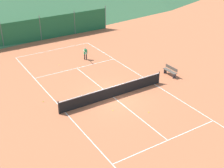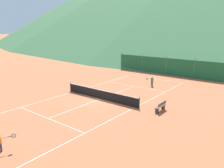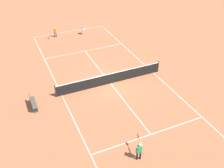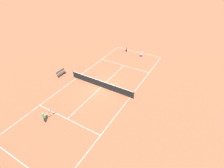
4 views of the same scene
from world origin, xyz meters
TOP-DOWN VIEW (x-y plane):
  - ground_plane at (0.00, 0.00)m, footprint 600.00×600.00m
  - court_line_markings at (0.00, 0.00)m, footprint 8.25×23.85m
  - tennis_net at (0.00, 0.00)m, footprint 9.18×0.08m
  - player_near_baseline at (1.66, 7.76)m, footprint 0.57×1.02m
  - player_far_baseline at (1.89, -10.96)m, footprint 0.74×0.82m
  - tennis_ball_far_corner at (-4.90, 2.20)m, footprint 0.07×0.07m
  - tennis_ball_mid_court at (-1.08, -1.68)m, footprint 0.07×0.07m
  - tennis_ball_by_net_right at (0.96, -3.24)m, footprint 0.07×0.07m
  - tennis_ball_near_corner at (-1.15, 7.88)m, footprint 0.07×0.07m
  - ball_hopper at (-1.24, -10.41)m, footprint 0.36×0.36m
  - courtside_bench at (6.34, 0.59)m, footprint 0.36×1.50m

SIDE VIEW (x-z plane):
  - ground_plane at x=0.00m, z-range 0.00..0.00m
  - court_line_markings at x=0.00m, z-range 0.00..0.01m
  - tennis_ball_far_corner at x=-4.90m, z-range 0.00..0.07m
  - tennis_ball_mid_court at x=-1.08m, z-range 0.00..0.07m
  - tennis_ball_by_net_right at x=0.96m, z-range 0.00..0.07m
  - tennis_ball_near_corner at x=-1.15m, z-range 0.00..0.07m
  - courtside_bench at x=6.34m, z-range 0.03..0.87m
  - tennis_net at x=0.00m, z-range -0.03..1.03m
  - ball_hopper at x=-1.24m, z-range 0.21..1.10m
  - player_far_baseline at x=1.89m, z-range 0.10..1.22m
  - player_near_baseline at x=1.66m, z-range 0.11..1.37m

